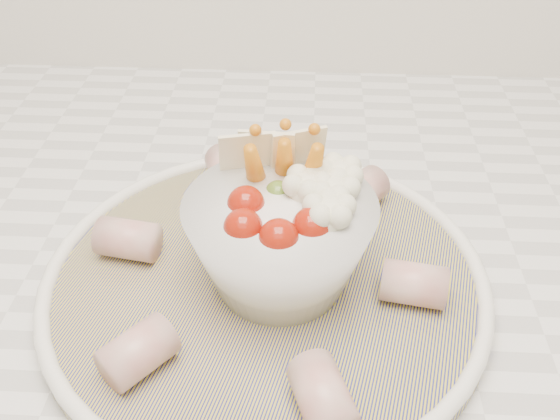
{
  "coord_description": "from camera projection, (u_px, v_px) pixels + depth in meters",
  "views": [
    {
      "loc": [
        0.05,
        1.02,
        1.27
      ],
      "look_at": [
        0.03,
        1.36,
        1.0
      ],
      "focal_mm": 40.0,
      "sensor_mm": 36.0,
      "label": 1
    }
  ],
  "objects": [
    {
      "name": "serving_platter",
      "position": [
        265.0,
        280.0,
        0.48
      ],
      "size": [
        0.41,
        0.41,
        0.02
      ],
      "color": "navy",
      "rests_on": "kitchen_counter"
    },
    {
      "name": "veggie_bowl",
      "position": [
        283.0,
        236.0,
        0.45
      ],
      "size": [
        0.14,
        0.14,
        0.11
      ],
      "color": "white",
      "rests_on": "serving_platter"
    },
    {
      "name": "cured_meat_rolls",
      "position": [
        265.0,
        261.0,
        0.47
      ],
      "size": [
        0.27,
        0.29,
        0.03
      ],
      "color": "#B55953",
      "rests_on": "serving_platter"
    }
  ]
}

